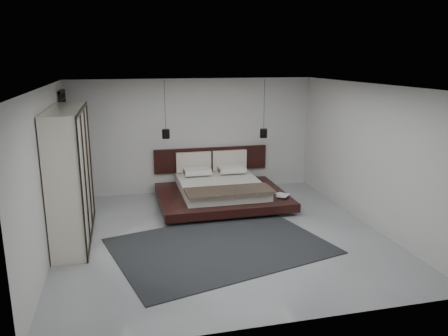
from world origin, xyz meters
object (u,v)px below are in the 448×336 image
object	(u,v)px
lattice_screen	(67,150)
wardrobe	(70,175)
pendant_right	(264,133)
pendant_left	(166,134)
rug	(220,246)
bed	(221,190)

from	to	relation	value
lattice_screen	wardrobe	distance (m)	1.92
lattice_screen	wardrobe	bearing A→B (deg)	-82.45
lattice_screen	pendant_right	size ratio (longest dim) A/B	1.85
pendant_right	lattice_screen	bearing A→B (deg)	178.94
pendant_left	rug	world-z (taller)	pendant_left
wardrobe	rug	world-z (taller)	wardrobe
lattice_screen	rug	size ratio (longest dim) A/B	0.72
lattice_screen	pendant_left	bearing A→B (deg)	-2.20
rug	pendant_left	bearing A→B (deg)	101.98
wardrobe	pendant_left	bearing A→B (deg)	43.05
lattice_screen	bed	size ratio (longest dim) A/B	0.91
bed	wardrobe	distance (m)	3.52
lattice_screen	bed	bearing A→B (deg)	-9.19
pendant_right	pendant_left	bearing A→B (deg)	-180.00
bed	pendant_right	xyz separation A→B (m)	(1.18, 0.46, 1.22)
lattice_screen	pendant_right	bearing A→B (deg)	-1.06
lattice_screen	pendant_right	world-z (taller)	pendant_right
bed	rug	xyz separation A→B (m)	(-0.57, -2.43, -0.29)
pendant_right	wardrobe	bearing A→B (deg)	-157.12
pendant_left	wardrobe	xyz separation A→B (m)	(-1.94, -1.82, -0.38)
bed	pendant_right	bearing A→B (deg)	21.37
bed	pendant_left	size ratio (longest dim) A/B	2.17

